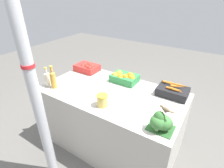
% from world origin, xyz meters
% --- Properties ---
extents(ground_plane, '(10.00, 10.00, 0.00)m').
position_xyz_m(ground_plane, '(0.00, 0.00, 0.00)').
color(ground_plane, '#605E59').
extents(market_table, '(1.67, 0.92, 0.82)m').
position_xyz_m(market_table, '(0.00, 0.00, 0.41)').
color(market_table, '#B7B2A8').
rests_on(market_table, ground_plane).
extents(support_pole, '(0.11, 0.11, 2.46)m').
position_xyz_m(support_pole, '(-0.31, -0.76, 1.23)').
color(support_pole, '#B7BABF').
rests_on(support_pole, ground_plane).
extents(apple_crate, '(0.33, 0.24, 0.13)m').
position_xyz_m(apple_crate, '(-0.62, 0.30, 0.88)').
color(apple_crate, red).
rests_on(apple_crate, market_table).
extents(orange_crate, '(0.33, 0.24, 0.13)m').
position_xyz_m(orange_crate, '(0.01, 0.30, 0.88)').
color(orange_crate, '#2D8442').
rests_on(orange_crate, market_table).
extents(carrot_crate, '(0.33, 0.24, 0.13)m').
position_xyz_m(carrot_crate, '(0.62, 0.30, 0.87)').
color(carrot_crate, black).
rests_on(carrot_crate, market_table).
extents(broccoli_pile, '(0.22, 0.20, 0.19)m').
position_xyz_m(broccoli_pile, '(0.69, -0.32, 0.91)').
color(broccoli_pile, '#2D602D').
rests_on(broccoli_pile, market_table).
extents(juice_bottle_cloudy, '(0.07, 0.07, 0.24)m').
position_xyz_m(juice_bottle_cloudy, '(-0.75, -0.30, 0.92)').
color(juice_bottle_cloudy, beige).
rests_on(juice_bottle_cloudy, market_table).
extents(juice_bottle_amber, '(0.07, 0.07, 0.29)m').
position_xyz_m(juice_bottle_amber, '(-0.65, -0.30, 0.94)').
color(juice_bottle_amber, gold).
rests_on(juice_bottle_amber, market_table).
extents(pickle_jar, '(0.12, 0.12, 0.13)m').
position_xyz_m(pickle_jar, '(0.07, -0.29, 0.89)').
color(pickle_jar, '#DBBC56').
rests_on(pickle_jar, market_table).
extents(sparrow_bird, '(0.13, 0.05, 0.05)m').
position_xyz_m(sparrow_bird, '(0.71, -0.31, 1.04)').
color(sparrow_bird, '#4C3D2D').
rests_on(sparrow_bird, broccoli_pile).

